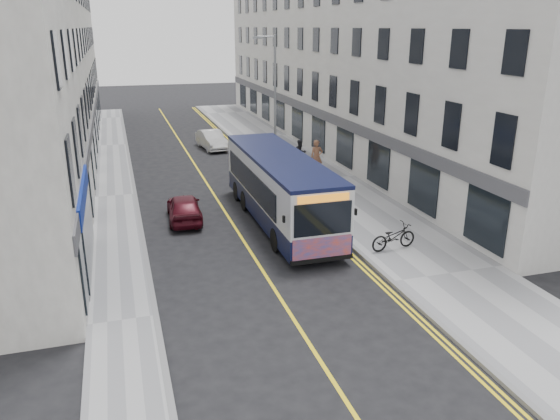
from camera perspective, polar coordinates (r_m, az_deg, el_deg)
ground at (r=18.99m, az=-0.93°, el=-7.75°), size 140.00×140.00×0.00m
pavement_east at (r=31.51m, az=4.03°, el=3.19°), size 4.50×64.00×0.12m
pavement_west at (r=29.58m, az=-16.83°, el=1.38°), size 2.00×64.00×0.12m
kerb_east at (r=30.81m, az=0.10°, el=2.88°), size 0.18×64.00×0.13m
kerb_west at (r=29.58m, az=-14.90°, el=1.57°), size 0.18×64.00×0.13m
road_centre_line at (r=29.95m, az=-7.24°, el=2.14°), size 0.12×64.00×0.01m
road_dbl_yellow_inner at (r=30.70m, az=-0.70°, el=2.70°), size 0.10×64.00×0.01m
road_dbl_yellow_outer at (r=30.76m, az=-0.34°, el=2.73°), size 0.10×64.00×0.01m
terrace_east at (r=40.74m, az=6.79°, el=15.81°), size 6.00×46.00×13.00m
terrace_west at (r=37.67m, az=-24.23°, el=14.14°), size 6.00×46.00×13.00m
streetlamp at (r=31.87m, az=-0.66°, el=11.34°), size 1.32×0.18×8.00m
city_bus at (r=24.22m, az=-0.03°, el=2.46°), size 2.48×10.62×3.09m
bicycle at (r=21.78m, az=11.78°, el=-2.76°), size 2.05×0.94×1.04m
pedestrian_near at (r=32.36m, az=3.84°, el=5.55°), size 0.81×0.60×2.01m
pedestrian_far at (r=33.94m, az=2.15°, el=5.94°), size 0.99×0.86×1.71m
car_white at (r=39.96m, az=-7.13°, el=7.29°), size 1.87×4.14×1.32m
car_maroon at (r=25.15m, az=-9.98°, el=0.25°), size 1.67×3.73×1.25m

